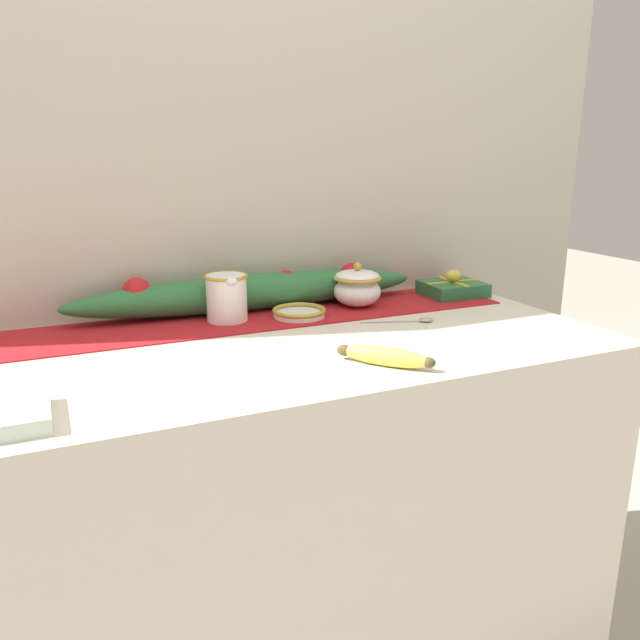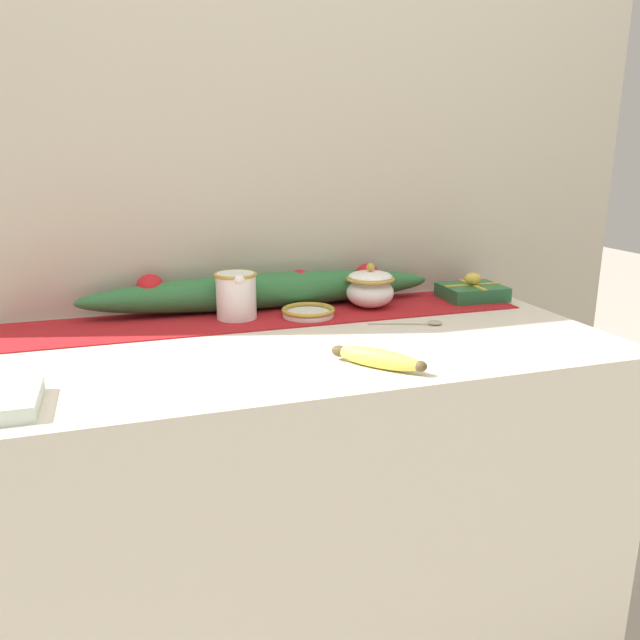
# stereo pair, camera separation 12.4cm
# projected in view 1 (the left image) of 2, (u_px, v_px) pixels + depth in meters

# --- Properties ---
(countertop) EXTENTS (1.30, 0.64, 0.91)m
(countertop) POSITION_uv_depth(u_px,v_px,m) (295.00, 535.00, 1.40)
(countertop) COLOR beige
(countertop) RESTS_ON ground_plane
(back_wall) EXTENTS (2.10, 0.04, 2.40)m
(back_wall) POSITION_uv_depth(u_px,v_px,m) (240.00, 188.00, 1.50)
(back_wall) COLOR #B7AD99
(back_wall) RESTS_ON ground_plane
(table_runner) EXTENTS (1.20, 0.23, 0.00)m
(table_runner) POSITION_uv_depth(u_px,v_px,m) (262.00, 317.00, 1.45)
(table_runner) COLOR #A8191E
(table_runner) RESTS_ON countertop
(cream_pitcher) EXTENTS (0.10, 0.11, 0.11)m
(cream_pitcher) POSITION_uv_depth(u_px,v_px,m) (226.00, 296.00, 1.40)
(cream_pitcher) COLOR white
(cream_pitcher) RESTS_ON countertop
(sugar_bowl) EXTENTS (0.12, 0.12, 0.11)m
(sugar_bowl) POSITION_uv_depth(u_px,v_px,m) (357.00, 287.00, 1.53)
(sugar_bowl) COLOR white
(sugar_bowl) RESTS_ON countertop
(small_dish) EXTENTS (0.12, 0.12, 0.02)m
(small_dish) POSITION_uv_depth(u_px,v_px,m) (299.00, 312.00, 1.44)
(small_dish) COLOR white
(small_dish) RESTS_ON countertop
(banana) EXTENTS (0.14, 0.16, 0.04)m
(banana) POSITION_uv_depth(u_px,v_px,m) (385.00, 356.00, 1.12)
(banana) COLOR #DBCC4C
(banana) RESTS_ON countertop
(spoon) EXTENTS (0.16, 0.07, 0.01)m
(spoon) POSITION_uv_depth(u_px,v_px,m) (420.00, 320.00, 1.41)
(spoon) COLOR #A89E89
(spoon) RESTS_ON countertop
(gift_box) EXTENTS (0.16, 0.14, 0.07)m
(gift_box) POSITION_uv_depth(u_px,v_px,m) (453.00, 288.00, 1.65)
(gift_box) COLOR #236638
(gift_box) RESTS_ON countertop
(poinsettia_garland) EXTENTS (0.87, 0.09, 0.10)m
(poinsettia_garland) POSITION_uv_depth(u_px,v_px,m) (251.00, 291.00, 1.50)
(poinsettia_garland) COLOR #2D6B38
(poinsettia_garland) RESTS_ON countertop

